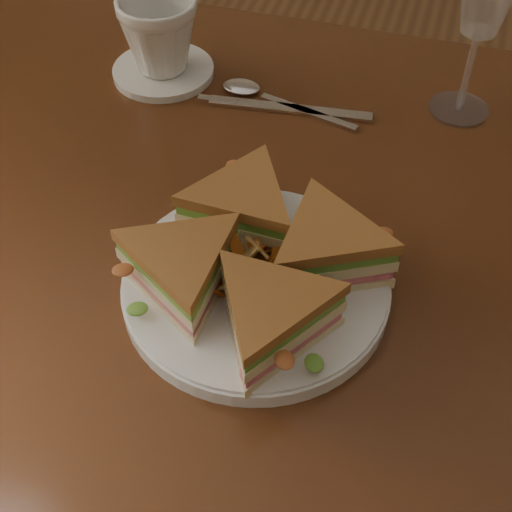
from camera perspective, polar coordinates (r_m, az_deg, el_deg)
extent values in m
cube|color=#361A0C|center=(0.76, 2.11, 1.91)|extent=(1.20, 0.80, 0.04)
cylinder|color=#311A0E|center=(1.42, -16.15, 5.10)|extent=(0.06, 0.06, 0.71)
cylinder|color=white|center=(0.67, 0.00, -2.43)|extent=(0.25, 0.25, 0.02)
cube|color=silver|center=(0.88, 4.20, 11.36)|extent=(0.13, 0.04, 0.00)
ellipsoid|color=silver|center=(0.92, -1.16, 13.34)|extent=(0.05, 0.03, 0.01)
cube|color=silver|center=(0.89, 2.75, 11.64)|extent=(0.20, 0.04, 0.00)
cube|color=silver|center=(0.90, -3.06, 12.27)|extent=(0.05, 0.02, 0.00)
cylinder|color=white|center=(0.92, 15.90, 11.23)|extent=(0.07, 0.07, 0.00)
cylinder|color=white|center=(0.89, 16.61, 13.98)|extent=(0.01, 0.01, 0.10)
cylinder|color=white|center=(0.96, -7.41, 14.46)|extent=(0.13, 0.13, 0.01)
imported|color=white|center=(0.93, -7.73, 17.13)|extent=(0.11, 0.11, 0.09)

